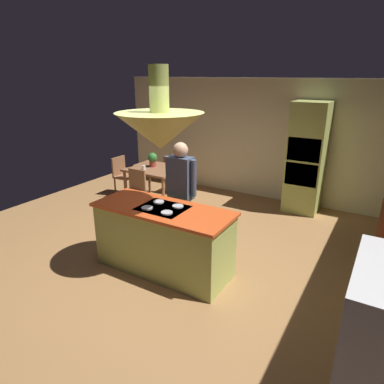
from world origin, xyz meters
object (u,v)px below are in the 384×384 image
at_px(chair_by_back_wall, 174,172).
at_px(cup_on_table, 144,168).
at_px(kitchen_island, 164,239).
at_px(oven_tower, 306,158).
at_px(person_at_island, 181,190).
at_px(chair_at_corner, 122,173).
at_px(dining_table, 155,172).
at_px(chair_facing_island, 134,189).
at_px(potted_plant_on_table, 153,159).

distance_m(chair_by_back_wall, cup_on_table, 0.98).
distance_m(kitchen_island, cup_on_table, 2.62).
relative_size(oven_tower, cup_on_table, 23.91).
xyz_separation_m(person_at_island, chair_at_corner, (-2.50, 1.44, -0.47)).
bearing_deg(cup_on_table, person_at_island, -35.61).
height_order(dining_table, person_at_island, person_at_island).
distance_m(person_at_island, chair_facing_island, 1.80).
relative_size(chair_by_back_wall, cup_on_table, 9.67).
xyz_separation_m(kitchen_island, cup_on_table, (-1.81, 1.86, 0.33)).
bearing_deg(chair_facing_island, cup_on_table, 103.94).
bearing_deg(chair_facing_island, kitchen_island, -39.62).
xyz_separation_m(kitchen_island, person_at_island, (-0.13, 0.66, 0.50)).
xyz_separation_m(oven_tower, potted_plant_on_table, (-2.90, -1.09, -0.15)).
height_order(kitchen_island, oven_tower, oven_tower).
bearing_deg(oven_tower, cup_on_table, -154.67).
bearing_deg(potted_plant_on_table, dining_table, -28.36).
height_order(person_at_island, chair_at_corner, person_at_island).
bearing_deg(oven_tower, chair_facing_island, -146.75).
relative_size(oven_tower, chair_by_back_wall, 2.47).
xyz_separation_m(oven_tower, chair_at_corner, (-3.73, -1.14, -0.57)).
distance_m(chair_facing_island, cup_on_table, 0.56).
distance_m(chair_facing_island, chair_at_corner, 1.16).
height_order(dining_table, chair_facing_island, chair_facing_island).
distance_m(oven_tower, person_at_island, 2.86).
bearing_deg(chair_facing_island, chair_at_corner, 143.34).
relative_size(chair_at_corner, cup_on_table, 9.67).
height_order(chair_facing_island, potted_plant_on_table, potted_plant_on_table).
distance_m(kitchen_island, chair_at_corner, 3.37).
distance_m(dining_table, chair_at_corner, 0.94).
bearing_deg(oven_tower, dining_table, -157.79).
xyz_separation_m(kitchen_island, chair_by_back_wall, (-1.70, 2.79, 0.03)).
relative_size(dining_table, cup_on_table, 12.26).
relative_size(chair_facing_island, chair_by_back_wall, 1.00).
relative_size(chair_facing_island, potted_plant_on_table, 2.90).
distance_m(chair_by_back_wall, potted_plant_on_table, 0.77).
bearing_deg(oven_tower, person_at_island, -115.49).
xyz_separation_m(oven_tower, chair_facing_island, (-2.80, -1.84, -0.57)).
bearing_deg(dining_table, potted_plant_on_table, 151.64).
relative_size(person_at_island, chair_facing_island, 1.95).
bearing_deg(kitchen_island, dining_table, 128.99).
bearing_deg(dining_table, person_at_island, -42.56).
height_order(chair_facing_island, chair_by_back_wall, same).
bearing_deg(cup_on_table, chair_by_back_wall, 83.04).
distance_m(dining_table, person_at_island, 2.15).
xyz_separation_m(dining_table, person_at_island, (1.57, -1.44, 0.31)).
distance_m(kitchen_island, oven_tower, 3.48).
bearing_deg(person_at_island, dining_table, 137.44).
height_order(dining_table, cup_on_table, cup_on_table).
relative_size(dining_table, chair_by_back_wall, 1.27).
height_order(potted_plant_on_table, cup_on_table, potted_plant_on_table).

